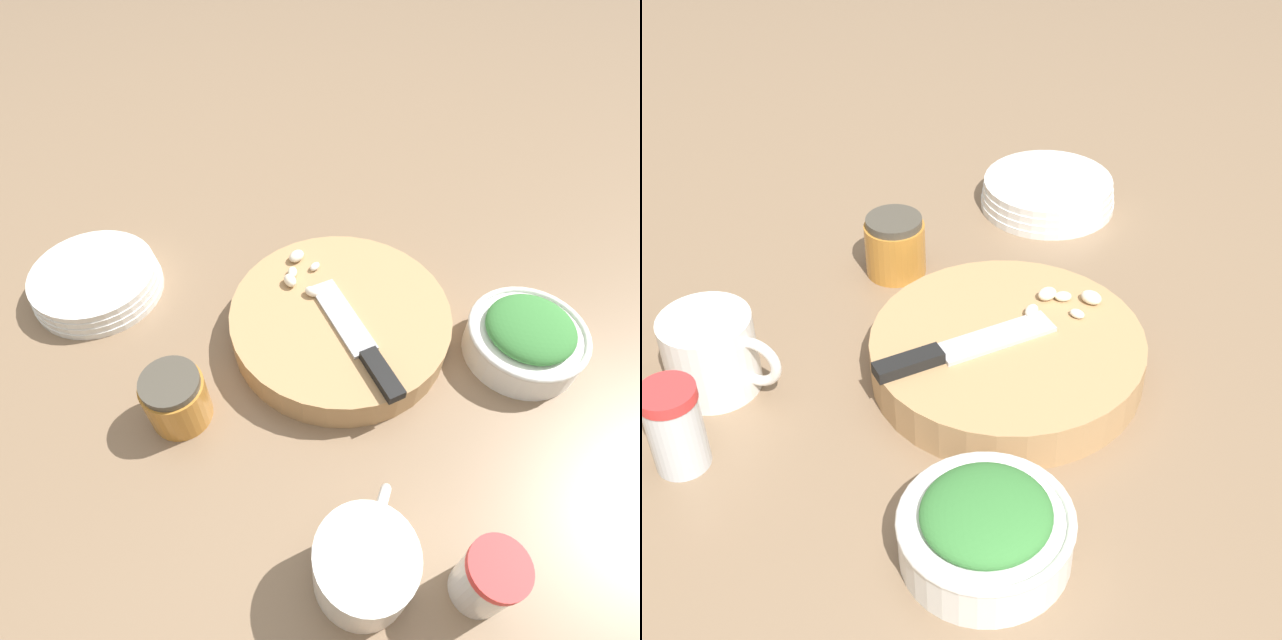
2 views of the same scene
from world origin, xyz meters
TOP-DOWN VIEW (x-y plane):
  - ground_plane at (0.00, 0.00)m, footprint 5.00×5.00m
  - cutting_board at (-0.01, -0.09)m, footprint 0.29×0.29m
  - chef_knife at (-0.06, -0.05)m, footprint 0.18×0.14m
  - garlic_cloves at (0.07, -0.12)m, footprint 0.07×0.07m
  - herb_bowl at (-0.24, -0.18)m, footprint 0.15×0.15m
  - spice_jar at (-0.28, 0.12)m, footprint 0.06×0.06m
  - coffee_mug at (-0.18, 0.17)m, footprint 0.10×0.13m
  - plate_stack at (0.33, 0.02)m, footprint 0.18×0.18m
  - honey_jar at (0.09, 0.12)m, footprint 0.07×0.07m

SIDE VIEW (x-z plane):
  - ground_plane at x=0.00m, z-range 0.00..0.00m
  - plate_stack at x=0.33m, z-range 0.00..0.04m
  - cutting_board at x=-0.01m, z-range 0.00..0.05m
  - herb_bowl at x=-0.24m, z-range 0.00..0.07m
  - honey_jar at x=0.09m, z-range 0.00..0.08m
  - coffee_mug at x=-0.18m, z-range 0.00..0.09m
  - spice_jar at x=-0.28m, z-range 0.00..0.09m
  - chef_knife at x=-0.06m, z-range 0.04..0.06m
  - garlic_cloves at x=0.07m, z-range 0.05..0.06m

